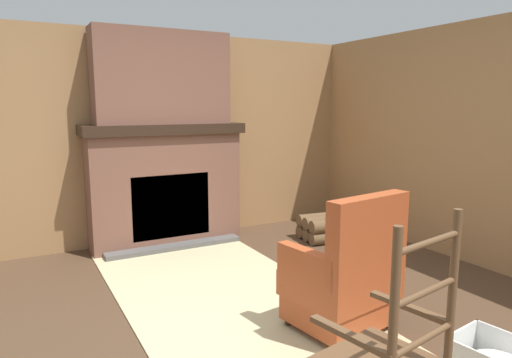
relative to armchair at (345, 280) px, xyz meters
The scene contains 10 objects.
ground_plane 0.67m from the armchair, 125.60° to the right, with size 14.00×14.00×0.00m, color #4C3523.
wood_panel_wall_left 2.95m from the armchair, behind, with size 0.06×5.49×2.36m.
wood_panel_wall_back 2.20m from the armchair, 98.57° to the left, with size 5.49×0.09×2.36m.
fireplace_hearth 2.61m from the armchair, 169.87° to the right, with size 0.62×1.76×1.35m.
chimney_breast 3.00m from the armchair, 169.92° to the right, with size 0.36×1.46×0.99m.
area_rug 0.88m from the armchair, 140.40° to the right, with size 3.68×1.58×0.01m.
armchair is the anchor object (origin of this frame).
firewood_stack 2.16m from the armchair, 148.13° to the left, with size 0.50×0.43×0.28m.
oil_lamp_vase 2.94m from the armchair, 162.35° to the right, with size 0.13×0.13×0.26m.
storage_case 2.81m from the armchair, behind, with size 0.17×0.25×0.12m.
Camera 1 is at (2.66, -1.51, 1.56)m, focal length 32.00 mm.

